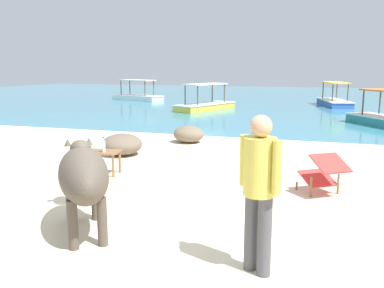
% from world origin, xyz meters
% --- Properties ---
extents(sand_beach, '(18.00, 14.00, 0.04)m').
position_xyz_m(sand_beach, '(0.00, 0.00, 0.02)').
color(sand_beach, beige).
rests_on(sand_beach, ground).
extents(water_surface, '(60.00, 36.00, 0.03)m').
position_xyz_m(water_surface, '(0.00, 22.00, 0.00)').
color(water_surface, teal).
rests_on(water_surface, ground).
extents(cow, '(1.52, 1.89, 1.15)m').
position_xyz_m(cow, '(-0.39, -0.60, 0.80)').
color(cow, '#4C4238').
rests_on(cow, sand_beach).
extents(low_bench_table, '(0.81, 0.53, 0.47)m').
position_xyz_m(low_bench_table, '(-1.67, 1.99, 0.43)').
color(low_bench_table, brown).
rests_on(low_bench_table, sand_beach).
extents(bottle, '(0.07, 0.07, 0.30)m').
position_xyz_m(bottle, '(-1.53, 1.90, 0.62)').
color(bottle, '#A3C6D1').
rests_on(bottle, low_bench_table).
extents(deck_chair_near, '(0.88, 0.93, 0.68)m').
position_xyz_m(deck_chair_near, '(2.49, 1.93, 0.42)').
color(deck_chair_near, brown).
rests_on(deck_chair_near, sand_beach).
extents(person_standing, '(0.44, 0.32, 1.62)m').
position_xyz_m(person_standing, '(1.86, -0.99, 0.99)').
color(person_standing, '#4C4C51').
rests_on(person_standing, sand_beach).
extents(shore_rock_large, '(1.32, 1.34, 0.51)m').
position_xyz_m(shore_rock_large, '(-2.10, 3.75, 0.29)').
color(shore_rock_large, '#6B5B4C').
rests_on(shore_rock_large, sand_beach).
extents(shore_rock_medium, '(0.77, 0.61, 0.52)m').
position_xyz_m(shore_rock_medium, '(1.33, 3.56, 0.30)').
color(shore_rock_medium, '#756651').
rests_on(shore_rock_medium, sand_beach).
extents(shore_rock_small, '(0.95, 0.89, 0.47)m').
position_xyz_m(shore_rock_small, '(-1.09, 5.79, 0.27)').
color(shore_rock_small, '#756651').
rests_on(shore_rock_small, sand_beach).
extents(boat_white, '(3.84, 2.38, 1.29)m').
position_xyz_m(boat_white, '(-8.93, 19.20, 0.29)').
color(boat_white, white).
rests_on(boat_white, water_surface).
extents(boat_yellow, '(2.45, 3.84, 1.29)m').
position_xyz_m(boat_yellow, '(-3.13, 14.67, 0.29)').
color(boat_yellow, gold).
rests_on(boat_yellow, water_surface).
extents(boat_blue, '(1.95, 3.84, 1.29)m').
position_xyz_m(boat_blue, '(3.00, 18.87, 0.29)').
color(boat_blue, '#3866B7').
rests_on(boat_blue, water_surface).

